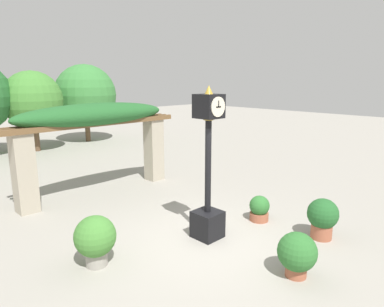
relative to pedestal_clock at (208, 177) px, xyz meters
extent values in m
plane|color=gray|center=(-0.17, -0.14, -1.42)|extent=(60.00, 60.00, 0.00)
cube|color=black|center=(0.00, 0.00, -1.11)|extent=(0.58, 0.58, 0.62)
cylinder|color=black|center=(0.00, 0.00, 0.23)|extent=(0.14, 0.14, 2.06)
cylinder|color=gold|center=(0.00, 0.00, 1.28)|extent=(0.22, 0.22, 0.04)
cube|color=black|center=(0.00, 0.00, 1.55)|extent=(0.51, 0.51, 0.51)
cylinder|color=beige|center=(0.00, -0.26, 1.55)|extent=(0.41, 0.02, 0.41)
cylinder|color=beige|center=(0.00, 0.26, 1.55)|extent=(0.41, 0.02, 0.41)
cube|color=black|center=(0.00, -0.28, 1.55)|extent=(0.14, 0.01, 0.02)
cube|color=black|center=(0.00, -0.28, 1.61)|extent=(0.02, 0.01, 0.13)
cone|color=gold|center=(0.00, 0.00, 1.90)|extent=(0.18, 0.18, 0.18)
cube|color=#A89E89|center=(-2.36, 4.46, -0.34)|extent=(0.52, 0.52, 2.16)
cube|color=#A89E89|center=(2.02, 4.46, -0.34)|extent=(0.52, 0.52, 2.16)
cube|color=brown|center=(-0.17, 4.21, 0.81)|extent=(5.49, 0.11, 0.15)
cube|color=brown|center=(-0.17, 4.46, 0.81)|extent=(5.49, 0.11, 0.15)
cube|color=brown|center=(-0.17, 4.72, 0.81)|extent=(5.49, 0.11, 0.15)
ellipsoid|color=#235B28|center=(-0.17, 4.46, 1.06)|extent=(4.88, 1.12, 0.70)
cylinder|color=#9E563D|center=(1.79, -1.86, -1.26)|extent=(0.46, 0.46, 0.33)
sphere|color=#235B28|center=(1.79, -1.86, -0.84)|extent=(0.69, 0.69, 0.69)
cylinder|color=#9E563D|center=(-0.02, -2.22, -1.32)|extent=(0.39, 0.39, 0.21)
sphere|color=#2D6B2D|center=(-0.02, -2.22, -0.94)|extent=(0.72, 0.72, 0.72)
cylinder|color=#9E563D|center=(1.62, -0.29, -1.32)|extent=(0.47, 0.47, 0.21)
sphere|color=#2D6B2D|center=(1.62, -0.29, -1.03)|extent=(0.51, 0.51, 0.51)
cylinder|color=gray|center=(-2.42, 0.69, -1.27)|extent=(0.42, 0.42, 0.30)
sphere|color=#427F33|center=(-2.42, 0.69, -0.82)|extent=(0.80, 0.80, 0.80)
cylinder|color=brown|center=(0.96, 12.49, -0.65)|extent=(0.28, 0.28, 1.54)
sphere|color=#427F33|center=(0.96, 12.49, 1.10)|extent=(2.82, 2.82, 2.82)
cylinder|color=brown|center=(4.11, 13.19, -0.69)|extent=(0.28, 0.28, 1.46)
sphere|color=#387A38|center=(4.11, 13.19, 1.22)|extent=(3.39, 3.39, 3.39)
camera|label=1|loc=(-5.34, -4.90, 2.12)|focal=32.00mm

